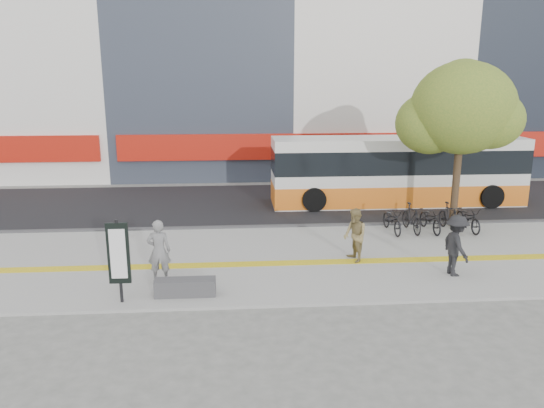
{
  "coord_description": "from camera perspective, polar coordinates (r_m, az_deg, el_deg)",
  "views": [
    {
      "loc": [
        -1.24,
        -14.02,
        5.73
      ],
      "look_at": [
        -0.06,
        2.0,
        1.74
      ],
      "focal_mm": 34.01,
      "sensor_mm": 36.0,
      "label": 1
    }
  ],
  "objects": [
    {
      "name": "bicycle_row",
      "position": [
        20.11,
        17.15,
        -1.54
      ],
      "size": [
        3.65,
        1.84,
        1.05
      ],
      "color": "black",
      "rests_on": "sidewalk"
    },
    {
      "name": "street_tree",
      "position": [
        20.68,
        20.13,
        9.75
      ],
      "size": [
        4.4,
        3.8,
        6.31
      ],
      "color": "#3B2A1B",
      "rests_on": "sidewalk"
    },
    {
      "name": "street",
      "position": [
        23.75,
        -1.09,
        0.07
      ],
      "size": [
        40.0,
        8.0,
        0.06
      ],
      "primitive_type": "cube",
      "color": "black",
      "rests_on": "ground"
    },
    {
      "name": "pedestrian_tan",
      "position": [
        16.26,
        9.16,
        -3.44
      ],
      "size": [
        0.8,
        0.94,
        1.68
      ],
      "primitive_type": "imported",
      "rotation": [
        0.0,
        0.0,
        -1.35
      ],
      "color": "olive",
      "rests_on": "sidewalk"
    },
    {
      "name": "curb",
      "position": [
        19.89,
        -0.46,
        -2.58
      ],
      "size": [
        40.0,
        0.25,
        0.14
      ],
      "primitive_type": "cube",
      "color": "#3B3A3D",
      "rests_on": "ground"
    },
    {
      "name": "seated_woman",
      "position": [
        14.82,
        -12.41,
        -5.08
      ],
      "size": [
        0.66,
        0.44,
        1.8
      ],
      "primitive_type": "imported",
      "rotation": [
        0.0,
        0.0,
        3.16
      ],
      "color": "black",
      "rests_on": "sidewalk"
    },
    {
      "name": "signboard",
      "position": [
        13.58,
        -16.63,
        -5.39
      ],
      "size": [
        0.55,
        0.1,
        2.2
      ],
      "color": "black",
      "rests_on": "sidewalk"
    },
    {
      "name": "bench",
      "position": [
        13.99,
        -9.57,
        -9.07
      ],
      "size": [
        1.6,
        0.45,
        0.45
      ],
      "primitive_type": "cube",
      "color": "#3B3A3D",
      "rests_on": "sidewalk"
    },
    {
      "name": "tactile_strip",
      "position": [
        16.1,
        0.48,
        -6.58
      ],
      "size": [
        40.0,
        0.45,
        0.01
      ],
      "primitive_type": "cube",
      "color": "yellow",
      "rests_on": "sidewalk"
    },
    {
      "name": "pedestrian_dark",
      "position": [
        15.85,
        19.7,
        -4.34
      ],
      "size": [
        0.79,
        1.22,
        1.8
      ],
      "primitive_type": "imported",
      "rotation": [
        0.0,
        0.0,
        1.68
      ],
      "color": "black",
      "rests_on": "sidewalk"
    },
    {
      "name": "sidewalk",
      "position": [
        16.58,
        0.34,
        -6.12
      ],
      "size": [
        40.0,
        7.0,
        0.08
      ],
      "primitive_type": "cube",
      "color": "gray",
      "rests_on": "ground"
    },
    {
      "name": "ground",
      "position": [
        15.2,
        0.79,
        -8.19
      ],
      "size": [
        120.0,
        120.0,
        0.0
      ],
      "primitive_type": "plane",
      "color": "#5E5F5A",
      "rests_on": "ground"
    },
    {
      "name": "bus",
      "position": [
        24.07,
        13.65,
        3.38
      ],
      "size": [
        11.31,
        2.68,
        3.01
      ],
      "color": "silver",
      "rests_on": "street"
    }
  ]
}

